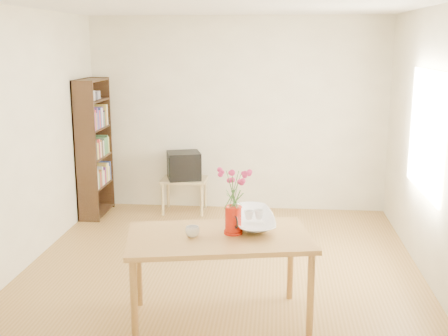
# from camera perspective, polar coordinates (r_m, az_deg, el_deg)

# --- Properties ---
(room) EXTENTS (4.50, 4.50, 4.50)m
(room) POSITION_cam_1_polar(r_m,az_deg,el_deg) (5.38, 0.01, 2.43)
(room) COLOR olive
(room) RESTS_ON ground
(table) EXTENTS (1.59, 1.10, 0.75)m
(table) POSITION_cam_1_polar(r_m,az_deg,el_deg) (4.55, -0.48, -7.77)
(table) COLOR olive
(table) RESTS_ON ground
(tv_stand) EXTENTS (0.60, 0.45, 0.46)m
(tv_stand) POSITION_cam_1_polar(r_m,az_deg,el_deg) (7.58, -4.07, -1.64)
(tv_stand) COLOR tan
(tv_stand) RESTS_ON ground
(bookshelf) EXTENTS (0.28, 0.70, 1.80)m
(bookshelf) POSITION_cam_1_polar(r_m,az_deg,el_deg) (7.54, -13.03, 1.53)
(bookshelf) COLOR black
(bookshelf) RESTS_ON ground
(pitcher) EXTENTS (0.15, 0.22, 0.23)m
(pitcher) POSITION_cam_1_polar(r_m,az_deg,el_deg) (4.53, 0.95, -5.41)
(pitcher) COLOR #B81A0A
(pitcher) RESTS_ON table
(flowers) EXTENTS (0.26, 0.26, 0.37)m
(flowers) POSITION_cam_1_polar(r_m,az_deg,el_deg) (4.44, 0.96, -1.74)
(flowers) COLOR #C42E66
(flowers) RESTS_ON pitcher
(mug) EXTENTS (0.13, 0.13, 0.09)m
(mug) POSITION_cam_1_polar(r_m,az_deg,el_deg) (4.48, -3.23, -6.48)
(mug) COLOR white
(mug) RESTS_ON table
(bowl) EXTENTS (0.58, 0.58, 0.48)m
(bowl) POSITION_cam_1_polar(r_m,az_deg,el_deg) (4.72, 3.04, -2.94)
(bowl) COLOR white
(bowl) RESTS_ON table
(teacup_a) EXTENTS (0.10, 0.10, 0.06)m
(teacup_a) POSITION_cam_1_polar(r_m,az_deg,el_deg) (4.73, 2.55, -3.49)
(teacup_a) COLOR white
(teacup_a) RESTS_ON bowl
(teacup_b) EXTENTS (0.09, 0.09, 0.07)m
(teacup_b) POSITION_cam_1_polar(r_m,az_deg,el_deg) (4.75, 3.59, -3.43)
(teacup_b) COLOR white
(teacup_b) RESTS_ON bowl
(television) EXTENTS (0.51, 0.50, 0.37)m
(television) POSITION_cam_1_polar(r_m,az_deg,el_deg) (7.53, -4.09, 0.31)
(television) COLOR black
(television) RESTS_ON tv_stand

